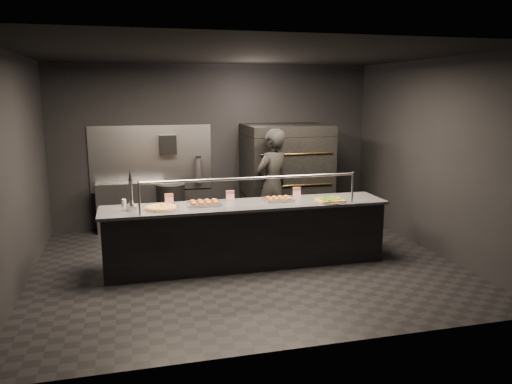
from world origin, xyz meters
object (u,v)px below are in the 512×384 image
(trash_bin, at_px, (171,207))
(prep_shelf, at_px, (131,207))
(fire_extinguisher, at_px, (199,170))
(round_pizza, at_px, (161,207))
(pizza_oven, at_px, (286,176))
(worker, at_px, (272,186))
(service_counter, at_px, (247,234))
(slider_tray_b, at_px, (278,199))
(towel_dispenser, at_px, (168,145))
(slider_tray_a, at_px, (204,203))
(square_pizza, at_px, (330,200))
(beer_tap, at_px, (131,199))

(trash_bin, bearing_deg, prep_shelf, 167.91)
(fire_extinguisher, height_order, round_pizza, fire_extinguisher)
(pizza_oven, height_order, worker, pizza_oven)
(service_counter, height_order, slider_tray_b, service_counter)
(prep_shelf, height_order, worker, worker)
(towel_dispenser, bearing_deg, trash_bin, -90.00)
(pizza_oven, distance_m, trash_bin, 2.18)
(pizza_oven, xyz_separation_m, fire_extinguisher, (-1.55, 0.50, 0.09))
(service_counter, bearing_deg, towel_dispenser, 110.63)
(pizza_oven, bearing_deg, fire_extinguisher, 162.11)
(pizza_oven, distance_m, slider_tray_a, 2.57)
(square_pizza, bearing_deg, slider_tray_a, 173.29)
(prep_shelf, relative_size, round_pizza, 2.49)
(towel_dispenser, xyz_separation_m, worker, (1.60, -1.31, -0.60))
(fire_extinguisher, height_order, worker, worker)
(slider_tray_a, bearing_deg, pizza_oven, 45.56)
(prep_shelf, xyz_separation_m, towel_dispenser, (0.70, 0.07, 1.10))
(round_pizza, xyz_separation_m, square_pizza, (2.43, -0.15, 0.00))
(fire_extinguisher, xyz_separation_m, worker, (1.05, -1.32, -0.11))
(pizza_oven, relative_size, prep_shelf, 1.59)
(pizza_oven, distance_m, towel_dispenser, 2.23)
(pizza_oven, xyz_separation_m, slider_tray_a, (-1.80, -1.84, -0.02))
(slider_tray_a, bearing_deg, prep_shelf, 113.90)
(worker, bearing_deg, round_pizza, -0.55)
(slider_tray_b, xyz_separation_m, worker, (0.20, 1.00, 0.01))
(slider_tray_b, height_order, trash_bin, slider_tray_b)
(round_pizza, distance_m, square_pizza, 2.43)
(towel_dispenser, distance_m, round_pizza, 2.49)
(pizza_oven, xyz_separation_m, square_pizza, (0.02, -2.05, -0.03))
(service_counter, relative_size, trash_bin, 4.76)
(service_counter, height_order, pizza_oven, pizza_oven)
(round_pizza, xyz_separation_m, slider_tray_b, (1.71, 0.08, 0.01))
(round_pizza, relative_size, slider_tray_a, 0.95)
(prep_shelf, bearing_deg, round_pizza, -80.47)
(service_counter, distance_m, slider_tray_a, 0.77)
(towel_dispenser, relative_size, round_pizza, 0.73)
(trash_bin, bearing_deg, towel_dispenser, 90.00)
(fire_extinguisher, xyz_separation_m, slider_tray_b, (0.85, -2.33, -0.12))
(prep_shelf, bearing_deg, worker, -28.39)
(round_pizza, bearing_deg, slider_tray_a, 6.32)
(fire_extinguisher, xyz_separation_m, slider_tray_a, (-0.25, -2.34, -0.11))
(fire_extinguisher, bearing_deg, prep_shelf, -176.34)
(worker, bearing_deg, slider_tray_b, 48.76)
(fire_extinguisher, relative_size, trash_bin, 0.59)
(fire_extinguisher, height_order, slider_tray_b, fire_extinguisher)
(beer_tap, distance_m, round_pizza, 0.42)
(towel_dispenser, bearing_deg, service_counter, -69.37)
(prep_shelf, xyz_separation_m, worker, (2.30, -1.24, 0.50))
(slider_tray_b, distance_m, square_pizza, 0.75)
(square_pizza, bearing_deg, round_pizza, 176.55)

